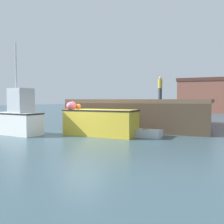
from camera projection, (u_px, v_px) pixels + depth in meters
The scene contains 7 objects.
ground at pixel (81, 138), 14.15m from camera, with size 120.00×160.00×0.10m.
pier at pixel (146, 104), 19.11m from camera, with size 9.30×8.83×2.07m.
fishing_boat_near_left at pixel (18, 118), 15.07m from camera, with size 3.31×1.74×5.35m.
fishing_boat_near_right at pixel (100, 121), 14.66m from camera, with size 4.25×1.79×1.94m.
rowboat at pixel (145, 133), 14.07m from camera, with size 1.82×0.96×0.46m.
dockworker at pixel (160, 88), 19.94m from camera, with size 0.34×0.34×1.76m.
warehouse at pixel (203, 95), 40.24m from camera, with size 7.63×4.40×5.32m.
Camera 1 is at (6.99, -12.32, 2.07)m, focal length 41.32 mm.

